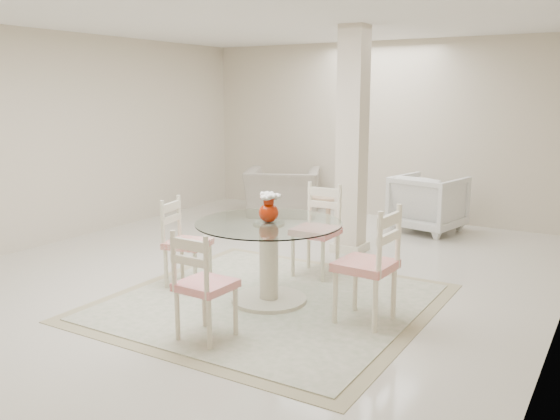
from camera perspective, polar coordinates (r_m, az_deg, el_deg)
The scene contains 13 objects.
ground at distance 6.55m, azimuth -2.03°, elevation -5.90°, with size 7.00×7.00×0.00m, color beige.
room_shell at distance 6.25m, azimuth -2.15°, elevation 10.57°, with size 6.02×7.02×2.71m.
column at distance 7.18m, azimuth 6.97°, elevation 6.55°, with size 0.30×0.30×2.70m, color beige.
area_rug at distance 5.60m, azimuth -1.06°, elevation -8.83°, with size 2.85×2.85×0.02m.
dining_table at distance 5.48m, azimuth -1.08°, elevation -5.05°, with size 1.34×1.34×0.77m.
red_vase at distance 5.35m, azimuth -1.08°, elevation 0.33°, with size 0.21×0.20×0.28m.
dining_chair_east at distance 4.98m, azimuth 9.01°, elevation -4.47°, with size 0.48×0.48×1.12m.
dining_chair_north at distance 6.30m, azimuth 3.75°, elevation -1.25°, with size 0.43×0.43×1.08m.
dining_chair_west at distance 6.01m, azimuth -9.43°, elevation -2.46°, with size 0.47×0.47×0.99m.
dining_chair_south at distance 4.65m, azimuth -7.68°, elevation -6.50°, with size 0.41×0.41×0.99m.
recliner_taupe at distance 9.40m, azimuth 0.28°, elevation 1.71°, with size 1.14×0.99×0.74m, color gray.
armchair_white at distance 8.57m, azimuth 14.07°, elevation 0.65°, with size 0.86×0.88×0.80m, color white.
side_table at distance 8.37m, azimuth 4.65°, elevation -0.49°, with size 0.48×0.48×0.50m.
Camera 1 is at (3.41, -5.24, 1.93)m, focal length 38.00 mm.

